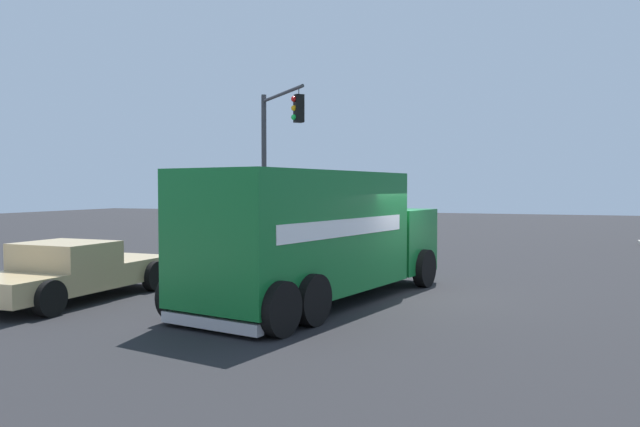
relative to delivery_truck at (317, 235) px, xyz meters
The scene contains 4 objects.
ground_plane 2.92m from the delivery_truck, 137.77° to the right, with size 100.00×100.00×0.00m, color black.
delivery_truck is the anchor object (origin of this frame).
traffic_light_primary 9.84m from the delivery_truck, 59.02° to the right, with size 3.00×3.00×6.33m.
pickup_tan 5.83m from the delivery_truck, 17.92° to the left, with size 2.33×5.23×1.38m.
Camera 1 is at (-3.27, 14.78, 2.64)m, focal length 34.52 mm.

